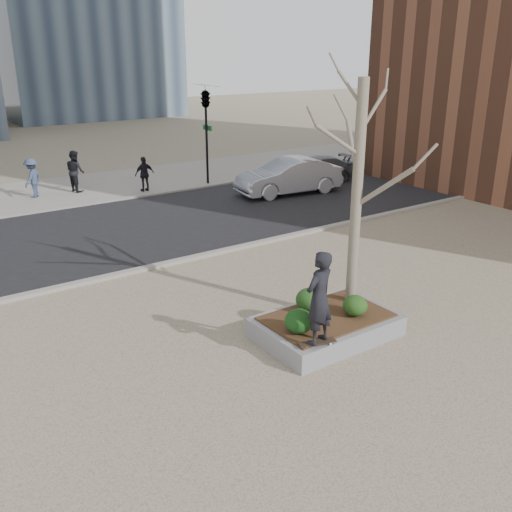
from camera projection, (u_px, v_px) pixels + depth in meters
ground at (290, 348)px, 12.18m from camera, size 120.00×120.00×0.00m
street at (113, 232)px, 19.88m from camera, size 60.00×8.00×0.02m
far_sidewalk at (54, 192)px, 25.27m from camera, size 60.00×6.00×0.02m
planter at (326, 327)px, 12.63m from camera, size 3.00×2.00×0.45m
planter_mulch at (326, 317)px, 12.55m from camera, size 2.70×1.70×0.04m
sycamore_tree at (359, 160)px, 12.18m from camera, size 2.80×2.80×6.60m
shrub_left at (299, 321)px, 11.75m from camera, size 0.60×0.60×0.51m
shrub_middle at (309, 300)px, 12.72m from camera, size 0.62×0.62×0.53m
shrub_right at (355, 306)px, 12.50m from camera, size 0.55×0.55×0.46m
skateboard at (317, 343)px, 11.38m from camera, size 0.80×0.41×0.08m
skateboarder at (319, 298)px, 11.04m from camera, size 0.79×0.61×1.92m
car_silver at (289, 176)px, 24.78m from camera, size 4.83×2.25×1.53m
car_third at (314, 170)px, 27.00m from camera, size 4.29×2.38×1.18m
pedestrian_a at (75, 171)px, 25.12m from camera, size 0.84×0.99×1.81m
pedestrian_b at (32, 178)px, 24.14m from camera, size 1.18×1.21×1.66m
pedestrian_c at (145, 174)px, 25.19m from camera, size 0.91×0.40×1.53m
traffic_light_far at (207, 136)px, 26.14m from camera, size 0.60×2.48×4.50m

